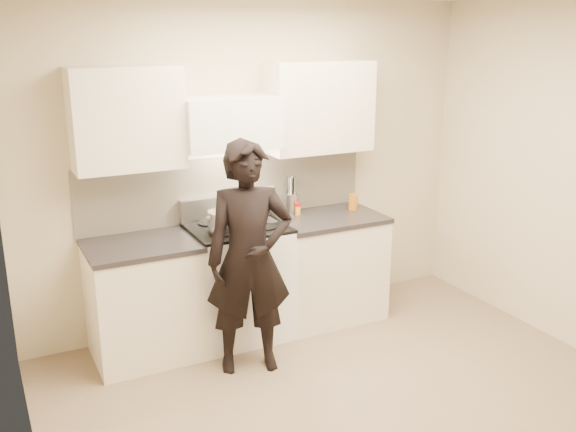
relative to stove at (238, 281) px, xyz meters
The scene contains 11 objects.
ground_plane 1.53m from the stove, 78.12° to the right, with size 4.00×4.00×0.00m, color #7C6953.
room_shell 1.56m from the stove, 77.04° to the right, with size 4.04×3.54×2.70m.
stove is the anchor object (origin of this frame).
counter_right 0.83m from the stove, ahead, with size 0.92×0.67×0.92m.
counter_left 0.78m from the stove, behind, with size 0.82×0.67×0.92m.
wok 0.64m from the stove, 32.10° to the left, with size 0.40×0.49×0.32m.
stock_pot 0.60m from the stove, 143.19° to the right, with size 0.32×0.31×0.16m.
utensil_crock 0.85m from the stove, 21.67° to the left, with size 0.12×0.12×0.31m.
spice_jar 0.81m from the stove, 12.77° to the left, with size 0.05×0.05×0.10m.
oil_glass 1.24m from the stove, ahead, with size 0.08×0.08×0.14m.
person 0.67m from the stove, 103.34° to the right, with size 0.63×0.41×1.72m, color black.
Camera 1 is at (-2.13, -3.12, 2.46)m, focal length 40.00 mm.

